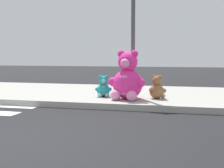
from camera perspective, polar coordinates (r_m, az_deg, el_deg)
ground_plane at (r=4.72m, az=-18.65°, el=-10.48°), size 60.00×60.00×0.00m
sidewalk at (r=9.42m, az=-1.29°, el=-1.91°), size 28.00×4.40×0.15m
sign_pole at (r=8.36m, az=3.91°, el=9.34°), size 0.56×0.11×3.20m
plush_pink_large at (r=7.79m, az=2.82°, el=0.79°), size 0.95×0.86×1.24m
plush_teal at (r=8.29m, az=-1.60°, el=-0.76°), size 0.43×0.41×0.58m
plush_white at (r=9.36m, az=1.62°, el=-0.30°), size 0.35×0.34×0.49m
plush_brown at (r=8.00m, az=8.33°, el=-0.94°), size 0.46×0.44×0.61m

